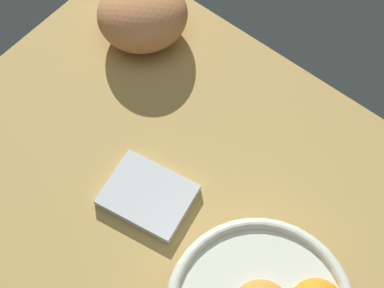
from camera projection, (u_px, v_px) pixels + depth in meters
The scene contains 3 objects.
ground_plane at pixel (177, 187), 86.45cm from camera, with size 75.90×58.26×3.00cm, color #AC8B4A.
bread_loaf at pixel (142, 15), 94.10cm from camera, with size 14.96×14.15×9.97cm, color #CA824E.
napkin_folded at pixel (148, 195), 83.30cm from camera, with size 12.37×9.63×1.60cm, color #B8BDC1.
Camera 1 is at (24.30, -25.93, 77.61)cm, focal length 53.72 mm.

